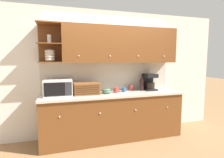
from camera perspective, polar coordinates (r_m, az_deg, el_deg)
ground_plane at (r=4.05m, az=-0.92°, el=-16.74°), size 24.00×24.00×0.00m
wall_back at (r=3.77m, az=-1.08°, el=1.95°), size 5.17×0.06×2.60m
counter_unit at (r=3.61m, az=0.44°, el=-11.83°), size 2.79×0.66×0.93m
backsplash_panel at (r=3.74m, az=-0.93°, el=0.81°), size 2.77×0.01×0.60m
upper_cabinets at (r=3.61m, az=2.26°, el=11.01°), size 2.77×0.39×0.71m
microwave at (r=3.37m, az=-17.20°, el=-2.71°), size 0.50×0.38×0.30m
bread_box at (r=3.37m, az=-8.30°, el=-3.12°), size 0.48×0.29×0.22m
bowl_stack_on_counter at (r=3.45m, az=-1.80°, el=-3.98°), size 0.19×0.19×0.09m
mug_blue_second at (r=3.52m, az=1.28°, el=-3.67°), size 0.11×0.09×0.10m
mug at (r=3.64m, az=3.96°, el=-3.46°), size 0.10×0.08×0.09m
mug_patterned_third at (r=3.82m, az=6.25°, el=-2.87°), size 0.10×0.09×0.11m
wine_bottle at (r=3.80m, az=9.66°, el=-1.52°), size 0.09×0.09×0.33m
coffee_maker at (r=3.92m, az=12.10°, el=-0.89°), size 0.25×0.27×0.36m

